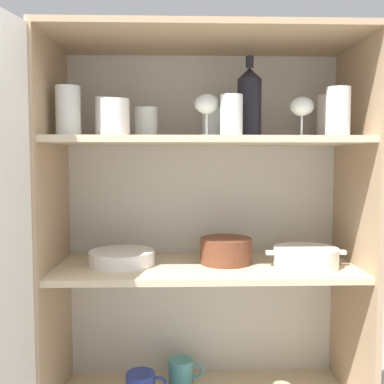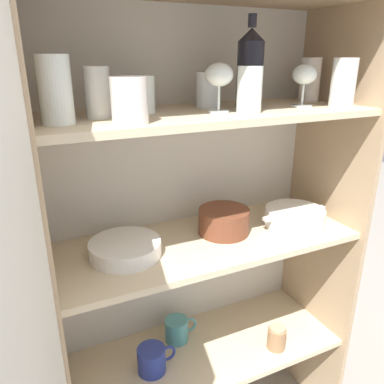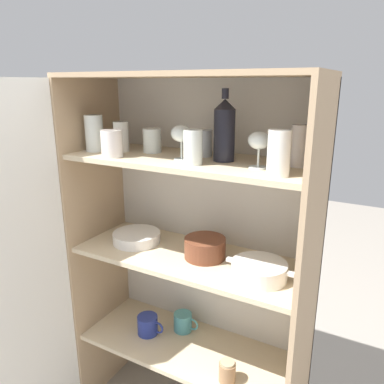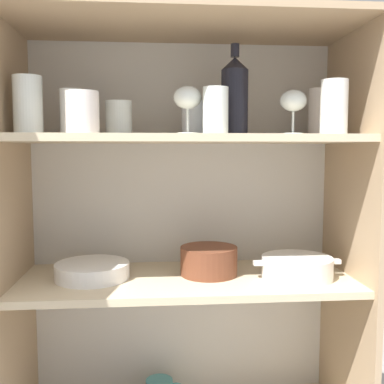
# 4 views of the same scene
# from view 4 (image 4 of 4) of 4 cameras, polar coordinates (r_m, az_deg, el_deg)

# --- Properties ---
(cupboard_back_panel) EXTENTS (0.98, 0.02, 1.52)m
(cupboard_back_panel) POSITION_cam_4_polar(r_m,az_deg,el_deg) (1.51, -1.25, -11.08)
(cupboard_back_panel) COLOR silver
(cupboard_back_panel) RESTS_ON ground_plane
(cupboard_side_left) EXTENTS (0.02, 0.40, 1.52)m
(cupboard_side_left) POSITION_cam_4_polar(r_m,az_deg,el_deg) (1.39, -21.54, -13.02)
(cupboard_side_left) COLOR tan
(cupboard_side_left) RESTS_ON ground_plane
(cupboard_side_right) EXTENTS (0.02, 0.40, 1.52)m
(cupboard_side_right) POSITION_cam_4_polar(r_m,az_deg,el_deg) (1.45, 19.09, -12.13)
(cupboard_side_right) COLOR tan
(cupboard_side_right) RESTS_ON ground_plane
(cupboard_top_panel) EXTENTS (0.98, 0.40, 0.02)m
(cupboard_top_panel) POSITION_cam_4_polar(r_m,az_deg,el_deg) (1.31, -0.76, 20.53)
(cupboard_top_panel) COLOR tan
(cupboard_top_panel) RESTS_ON cupboard_side_left
(shelf_board_middle) EXTENTS (0.94, 0.36, 0.02)m
(shelf_board_middle) POSITION_cam_4_polar(r_m,az_deg,el_deg) (1.32, -0.72, -11.13)
(shelf_board_middle) COLOR beige
(shelf_board_upper) EXTENTS (0.94, 0.36, 0.02)m
(shelf_board_upper) POSITION_cam_4_polar(r_m,az_deg,el_deg) (1.26, -0.74, 6.74)
(shelf_board_upper) COLOR beige
(tumbler_glass_0) EXTENTS (0.07, 0.07, 0.15)m
(tumbler_glass_0) POSITION_cam_4_polar(r_m,az_deg,el_deg) (1.25, -20.12, 10.31)
(tumbler_glass_0) COLOR white
(tumbler_glass_0) RESTS_ON shelf_board_upper
(tumbler_glass_1) EXTENTS (0.08, 0.08, 0.10)m
(tumbler_glass_1) POSITION_cam_4_polar(r_m,az_deg,el_deg) (1.16, -13.75, 9.78)
(tumbler_glass_1) COLOR silver
(tumbler_glass_1) RESTS_ON shelf_board_upper
(tumbler_glass_2) EXTENTS (0.07, 0.07, 0.14)m
(tumbler_glass_2) POSITION_cam_4_polar(r_m,az_deg,el_deg) (1.24, 17.59, 10.22)
(tumbler_glass_2) COLOR white
(tumbler_glass_2) RESTS_ON shelf_board_upper
(tumbler_glass_3) EXTENTS (0.07, 0.07, 0.10)m
(tumbler_glass_3) POSITION_cam_4_polar(r_m,az_deg,el_deg) (1.30, -9.28, 9.20)
(tumbler_glass_3) COLOR white
(tumbler_glass_3) RESTS_ON shelf_board_upper
(tumbler_glass_4) EXTENTS (0.07, 0.07, 0.12)m
(tumbler_glass_4) POSITION_cam_4_polar(r_m,az_deg,el_deg) (1.19, 3.01, 10.24)
(tumbler_glass_4) COLOR white
(tumbler_glass_4) RESTS_ON shelf_board_upper
(tumbler_glass_5) EXTENTS (0.07, 0.07, 0.10)m
(tumbler_glass_5) POSITION_cam_4_polar(r_m,az_deg,el_deg) (1.33, 0.29, 9.29)
(tumbler_glass_5) COLOR white
(tumbler_glass_5) RESTS_ON shelf_board_upper
(tumbler_glass_6) EXTENTS (0.06, 0.06, 0.12)m
(tumbler_glass_6) POSITION_cam_4_polar(r_m,az_deg,el_deg) (1.27, -15.06, 9.75)
(tumbler_glass_6) COLOR white
(tumbler_glass_6) RESTS_ON shelf_board_upper
(tumbler_glass_7) EXTENTS (0.07, 0.07, 0.14)m
(tumbler_glass_7) POSITION_cam_4_polar(r_m,az_deg,el_deg) (1.41, 15.88, 9.66)
(tumbler_glass_7) COLOR silver
(tumbler_glass_7) RESTS_ON shelf_board_upper
(wine_glass_0) EXTENTS (0.07, 0.07, 0.12)m
(wine_glass_0) POSITION_cam_4_polar(r_m,az_deg,el_deg) (1.28, 12.75, 10.96)
(wine_glass_0) COLOR white
(wine_glass_0) RESTS_ON shelf_board_upper
(wine_glass_1) EXTENTS (0.08, 0.08, 0.13)m
(wine_glass_1) POSITION_cam_4_polar(r_m,az_deg,el_deg) (1.22, -0.60, 11.66)
(wine_glass_1) COLOR white
(wine_glass_1) RESTS_ON shelf_board_upper
(wine_bottle) EXTENTS (0.08, 0.08, 0.26)m
(wine_bottle) POSITION_cam_4_polar(r_m,az_deg,el_deg) (1.31, 5.43, 12.04)
(wine_bottle) COLOR black
(wine_bottle) RESTS_ON shelf_board_upper
(plate_stack_white) EXTENTS (0.21, 0.21, 0.04)m
(plate_stack_white) POSITION_cam_4_polar(r_m,az_deg,el_deg) (1.32, -12.54, -9.72)
(plate_stack_white) COLOR white
(plate_stack_white) RESTS_ON shelf_board_middle
(mixing_bowl_large) EXTENTS (0.17, 0.17, 0.08)m
(mixing_bowl_large) POSITION_cam_4_polar(r_m,az_deg,el_deg) (1.33, 2.14, -8.58)
(mixing_bowl_large) COLOR brown
(mixing_bowl_large) RESTS_ON shelf_board_middle
(casserole_dish) EXTENTS (0.25, 0.20, 0.06)m
(casserole_dish) POSITION_cam_4_polar(r_m,az_deg,el_deg) (1.33, 13.19, -9.30)
(casserole_dish) COLOR white
(casserole_dish) RESTS_ON shelf_board_middle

